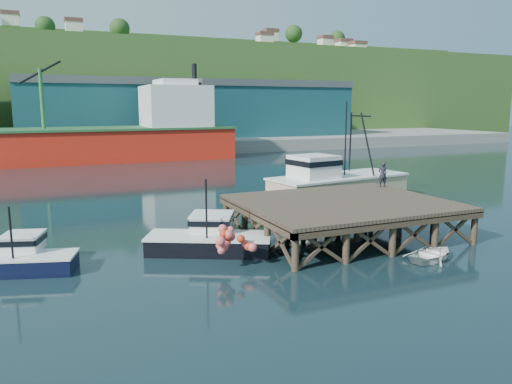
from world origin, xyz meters
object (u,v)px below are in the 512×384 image
dinghy (432,254)px  trawler (336,180)px  dockworker (383,175)px  boat_navy (19,258)px  boat_black (210,238)px

dinghy → trawler: bearing=-32.9°
dinghy → dockworker: dockworker is taller
trawler → dinghy: 16.28m
boat_navy → trawler: 25.17m
boat_navy → dinghy: size_ratio=1.81×
boat_navy → dinghy: 20.24m
trawler → dinghy: trawler is taller
trawler → dinghy: size_ratio=4.08×
trawler → boat_black: bearing=-154.7°
dinghy → boat_black: bearing=40.8°
boat_black → dockworker: bearing=40.0°
boat_navy → dockworker: (23.06, 2.73, 2.33)m
boat_black → dinghy: 11.57m
dockworker → boat_navy: bearing=23.7°
boat_navy → dockworker: bearing=23.7°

